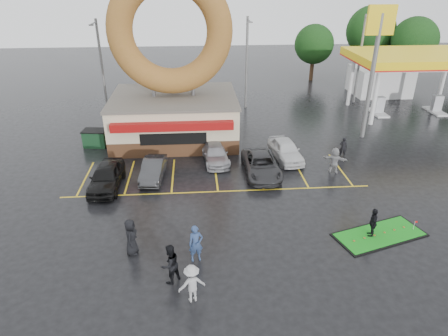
{
  "coord_description": "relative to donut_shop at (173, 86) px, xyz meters",
  "views": [
    {
      "loc": [
        -1.32,
        -19.05,
        12.81
      ],
      "look_at": [
        0.31,
        2.36,
        2.2
      ],
      "focal_mm": 32.0,
      "sensor_mm": 36.0,
      "label": 1
    }
  ],
  "objects": [
    {
      "name": "streetlight_left",
      "position": [
        -7.0,
        6.95,
        0.32
      ],
      "size": [
        0.4,
        2.21,
        9.0
      ],
      "color": "slate",
      "rests_on": "ground"
    },
    {
      "name": "dumpster",
      "position": [
        -6.41,
        -1.31,
        -3.81
      ],
      "size": [
        1.94,
        1.43,
        1.3
      ],
      "primitive_type": "cube",
      "rotation": [
        0.0,
        0.0,
        -0.13
      ],
      "color": "#183F22",
      "rests_on": "ground"
    },
    {
      "name": "car_white",
      "position": [
        8.39,
        -4.97,
        -3.71
      ],
      "size": [
        2.33,
        4.63,
        1.51
      ],
      "primitive_type": "imported",
      "rotation": [
        0.0,
        0.0,
        0.13
      ],
      "color": "silver",
      "rests_on": "ground"
    },
    {
      "name": "car_grey",
      "position": [
        6.17,
        -7.31,
        -3.76
      ],
      "size": [
        2.37,
        5.07,
        1.4
      ],
      "primitive_type": "imported",
      "rotation": [
        0.0,
        0.0,
        0.01
      ],
      "color": "#2D2D2F",
      "rests_on": "ground"
    },
    {
      "name": "streetlight_mid",
      "position": [
        7.0,
        7.95,
        0.32
      ],
      "size": [
        0.4,
        2.21,
        9.0
      ],
      "color": "slate",
      "rests_on": "ground"
    },
    {
      "name": "person_walker_near",
      "position": [
        11.31,
        -7.43,
        -3.53
      ],
      "size": [
        1.81,
        1.19,
        1.86
      ],
      "primitive_type": "imported",
      "rotation": [
        0.0,
        0.0,
        2.74
      ],
      "color": "gray",
      "rests_on": "ground"
    },
    {
      "name": "person_hoodie",
      "position": [
        1.31,
        -18.96,
        -3.55
      ],
      "size": [
        1.32,
        0.97,
        1.83
      ],
      "primitive_type": "imported",
      "rotation": [
        0.0,
        0.0,
        3.41
      ],
      "color": "#9B9A9D",
      "rests_on": "ground"
    },
    {
      "name": "car_dgrey",
      "position": [
        -1.3,
        -7.32,
        -3.81
      ],
      "size": [
        1.74,
        4.08,
        1.31
      ],
      "primitive_type": "imported",
      "rotation": [
        0.0,
        0.0,
        -0.09
      ],
      "color": "#28292B",
      "rests_on": "ground"
    },
    {
      "name": "person_blackjkt",
      "position": [
        0.33,
        -17.71,
        -3.48
      ],
      "size": [
        1.21,
        1.19,
        1.97
      ],
      "primitive_type": "imported",
      "rotation": [
        0.0,
        0.0,
        3.88
      ],
      "color": "black",
      "rests_on": "ground"
    },
    {
      "name": "donut_shop",
      "position": [
        0.0,
        0.0,
        0.0
      ],
      "size": [
        10.2,
        8.7,
        13.5
      ],
      "color": "#472B19",
      "rests_on": "ground"
    },
    {
      "name": "tree_far_a",
      "position": [
        29.0,
        17.03,
        0.72
      ],
      "size": [
        5.6,
        5.6,
        8.0
      ],
      "color": "#332114",
      "rests_on": "ground"
    },
    {
      "name": "ground",
      "position": [
        3.0,
        -12.97,
        -4.46
      ],
      "size": [
        120.0,
        120.0,
        0.0
      ],
      "primitive_type": "plane",
      "color": "black",
      "rests_on": "ground"
    },
    {
      "name": "person_cameraman",
      "position": [
        10.9,
        -15.02,
        -3.61
      ],
      "size": [
        0.67,
        1.07,
        1.7
      ],
      "primitive_type": "imported",
      "rotation": [
        0.0,
        0.0,
        -1.85
      ],
      "color": "black",
      "rests_on": "ground"
    },
    {
      "name": "person_blue",
      "position": [
        1.51,
        -16.27,
        -3.49
      ],
      "size": [
        0.79,
        0.6,
        1.94
      ],
      "primitive_type": "imported",
      "rotation": [
        0.0,
        0.0,
        0.21
      ],
      "color": "navy",
      "rests_on": "ground"
    },
    {
      "name": "car_black",
      "position": [
        -4.22,
        -8.42,
        -3.67
      ],
      "size": [
        2.04,
        4.71,
        1.58
      ],
      "primitive_type": "imported",
      "rotation": [
        0.0,
        0.0,
        -0.04
      ],
      "color": "black",
      "rests_on": "ground"
    },
    {
      "name": "car_silver",
      "position": [
        3.09,
        -4.97,
        -3.84
      ],
      "size": [
        2.15,
        4.47,
        1.26
      ],
      "primitive_type": "imported",
      "rotation": [
        0.0,
        0.0,
        0.09
      ],
      "color": "#939397",
      "rests_on": "ground"
    },
    {
      "name": "person_bystander",
      "position": [
        -1.69,
        -15.48,
        -3.49
      ],
      "size": [
        0.69,
        1.0,
        1.96
      ],
      "primitive_type": "imported",
      "rotation": [
        0.0,
        0.0,
        1.5
      ],
      "color": "black",
      "rests_on": "ground"
    },
    {
      "name": "streetlight_right",
      "position": [
        19.0,
        8.95,
        0.32
      ],
      "size": [
        0.4,
        2.21,
        9.0
      ],
      "color": "slate",
      "rests_on": "ground"
    },
    {
      "name": "shell_sign",
      "position": [
        16.0,
        -0.97,
        2.91
      ],
      "size": [
        2.2,
        0.36,
        10.6
      ],
      "color": "slate",
      "rests_on": "ground"
    },
    {
      "name": "gas_station",
      "position": [
        23.0,
        7.97,
        -0.77
      ],
      "size": [
        12.3,
        13.65,
        5.9
      ],
      "color": "silver",
      "rests_on": "ground"
    },
    {
      "name": "putting_green",
      "position": [
        11.41,
        -15.0,
        -4.43
      ],
      "size": [
        5.35,
        3.52,
        0.62
      ],
      "color": "black",
      "rests_on": "ground"
    },
    {
      "name": "tree_far_d",
      "position": [
        17.0,
        19.03,
        0.07
      ],
      "size": [
        4.9,
        4.9,
        7.0
      ],
      "color": "#332114",
      "rests_on": "ground"
    },
    {
      "name": "person_walker_far",
      "position": [
        12.84,
        -4.93,
        -3.66
      ],
      "size": [
        0.68,
        0.55,
        1.61
      ],
      "primitive_type": "imported",
      "rotation": [
        0.0,
        0.0,
        2.83
      ],
      "color": "black",
      "rests_on": "ground"
    },
    {
      "name": "tree_far_c",
      "position": [
        25.0,
        21.03,
        1.37
      ],
      "size": [
        6.3,
        6.3,
        9.0
      ],
      "color": "#332114",
      "rests_on": "ground"
    }
  ]
}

